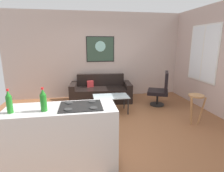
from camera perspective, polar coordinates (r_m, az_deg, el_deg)
name	(u,v)px	position (r m, az deg, el deg)	size (l,w,h in m)	color
ground	(118,126)	(4.23, 1.99, -12.40)	(6.40, 6.40, 0.04)	brown
back_wall	(104,55)	(6.21, -2.51, 9.57)	(6.40, 0.05, 2.80)	#BEA79E
right_wall	(219,60)	(5.29, 30.68, 7.01)	(0.05, 6.40, 2.80)	#BFA59C
couch	(101,92)	(5.81, -3.52, -1.93)	(1.95, 0.99, 0.82)	black
coffee_table	(111,97)	(4.80, -0.35, -3.62)	(0.92, 0.53, 0.45)	silver
armchair	(161,89)	(5.49, 15.10, -1.04)	(0.77, 0.78, 1.01)	black
bar_stool	(196,101)	(4.51, 24.82, -4.41)	(0.38, 0.38, 0.69)	#A97546
kitchen_counter	(63,137)	(2.87, -15.12, -15.26)	(1.56, 0.60, 0.96)	silver
soda_bottle	(9,102)	(2.70, -29.60, -4.46)	(0.08, 0.08, 0.32)	#207621
soda_bottle_2	(43,100)	(2.58, -20.77, -4.28)	(0.08, 0.08, 0.33)	#207621
wall_painting	(100,49)	(6.14, -3.68, 11.49)	(0.93, 0.03, 0.83)	black
window	(203,54)	(5.73, 26.67, 9.11)	(0.03, 1.20, 1.57)	silver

